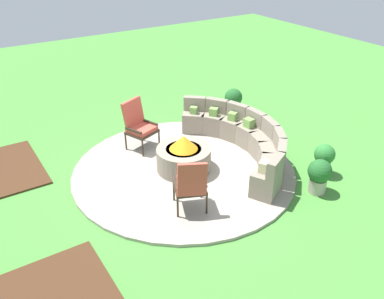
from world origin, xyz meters
TOP-DOWN VIEW (x-y plane):
  - ground_plane at (0.00, 0.00)m, footprint 24.00×24.00m
  - patio_circle at (0.00, 0.00)m, footprint 4.51×4.51m
  - mulch_bed_left at (-2.03, -3.10)m, footprint 2.05×1.41m
  - fire_pit at (0.00, 0.00)m, footprint 1.10×1.10m
  - curved_stone_bench at (0.16, 1.42)m, footprint 3.58×1.53m
  - lounge_chair_front_left at (-1.32, -0.34)m, footprint 0.73×0.73m
  - lounge_chair_front_right at (1.21, -0.61)m, footprint 0.71×0.70m
  - potted_plant_0 at (1.60, 2.29)m, footprint 0.41×0.41m
  - potted_plant_1 at (-1.63, 2.52)m, footprint 0.46×0.46m
  - potted_plant_2 at (1.98, 1.73)m, footprint 0.44×0.44m

SIDE VIEW (x-z plane):
  - ground_plane at x=0.00m, z-range 0.00..0.00m
  - mulch_bed_left at x=-2.03m, z-range 0.00..0.04m
  - patio_circle at x=0.00m, z-range 0.00..0.06m
  - fire_pit at x=0.00m, z-range -0.02..0.73m
  - potted_plant_0 at x=1.60m, z-range 0.05..0.72m
  - potted_plant_2 at x=1.98m, z-range 0.04..0.73m
  - curved_stone_bench at x=0.16m, z-range -0.02..0.80m
  - potted_plant_1 at x=-1.63m, z-range 0.03..0.79m
  - lounge_chair_front_right at x=1.21m, z-range 0.09..1.11m
  - lounge_chair_front_left at x=-1.32m, z-range 0.07..1.18m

